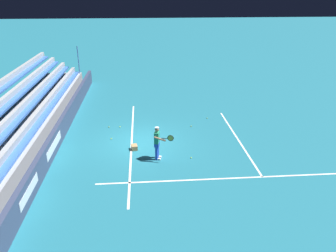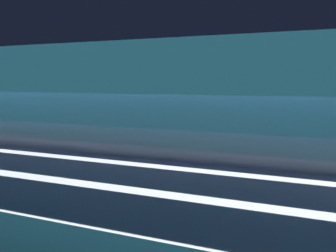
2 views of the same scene
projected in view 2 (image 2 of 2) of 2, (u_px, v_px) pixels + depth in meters
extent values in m
plane|color=#1E6B7F|center=(138.00, 141.00, 11.51)|extent=(160.00, 160.00, 0.00)
cube|color=white|center=(133.00, 143.00, 11.04)|extent=(12.00, 0.10, 0.01)
cube|color=white|center=(239.00, 130.00, 14.06)|extent=(0.10, 12.00, 0.01)
cube|color=white|center=(173.00, 122.00, 16.68)|extent=(8.22, 0.10, 0.01)
cube|color=#384260|center=(72.00, 155.00, 7.22)|extent=(25.52, 0.24, 1.10)
cube|color=silver|center=(116.00, 156.00, 6.95)|extent=(2.80, 0.01, 0.44)
cube|color=silver|center=(280.00, 171.00, 5.76)|extent=(2.20, 0.01, 0.40)
cube|color=#9EA3A8|center=(0.00, 185.00, 5.15)|extent=(24.24, 3.20, 1.10)
cube|color=blue|center=(43.00, 141.00, 6.18)|extent=(23.76, 0.40, 0.12)
cube|color=#9EA3A8|center=(33.00, 137.00, 5.89)|extent=(24.24, 0.24, 0.45)
cube|color=blue|center=(12.00, 127.00, 5.35)|extent=(23.76, 0.40, 0.12)
cylinder|color=blue|center=(184.00, 130.00, 11.68)|extent=(0.15, 0.15, 0.88)
cylinder|color=blue|center=(189.00, 130.00, 11.56)|extent=(0.15, 0.15, 0.88)
cube|color=white|center=(185.00, 138.00, 11.79)|extent=(0.18, 0.30, 0.09)
cube|color=white|center=(189.00, 139.00, 11.68)|extent=(0.18, 0.30, 0.09)
cube|color=blue|center=(187.00, 122.00, 11.56)|extent=(0.38, 0.30, 0.20)
cube|color=#239366|center=(187.00, 114.00, 11.50)|extent=(0.40, 0.29, 0.58)
sphere|color=#A37556|center=(187.00, 104.00, 11.43)|extent=(0.21, 0.21, 0.21)
cylinder|color=white|center=(187.00, 102.00, 11.42)|extent=(0.20, 0.20, 0.05)
cylinder|color=#A37556|center=(182.00, 114.00, 11.63)|extent=(0.09, 0.09, 0.56)
cylinder|color=#A37556|center=(194.00, 112.00, 11.53)|extent=(0.23, 0.59, 0.24)
cylinder|color=black|center=(196.00, 111.00, 11.72)|extent=(0.11, 0.30, 0.03)
torus|color=black|center=(199.00, 109.00, 11.95)|extent=(0.10, 0.31, 0.31)
cylinder|color=#D6D14C|center=(199.00, 109.00, 11.95)|extent=(0.07, 0.26, 0.27)
cube|color=#A87F51|center=(154.00, 141.00, 10.91)|extent=(0.44, 0.36, 0.26)
sphere|color=#CCE533|center=(78.00, 143.00, 10.95)|extent=(0.07, 0.07, 0.07)
sphere|color=#CCE533|center=(109.00, 148.00, 10.08)|extent=(0.07, 0.07, 0.07)
sphere|color=#CCE533|center=(129.00, 126.00, 15.01)|extent=(0.07, 0.07, 0.07)
sphere|color=#CCE533|center=(120.00, 122.00, 16.54)|extent=(0.07, 0.07, 0.07)
sphere|color=#CCE533|center=(197.00, 132.00, 13.26)|extent=(0.07, 0.07, 0.07)
sphere|color=#CCE533|center=(66.00, 146.00, 10.33)|extent=(0.07, 0.07, 0.07)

